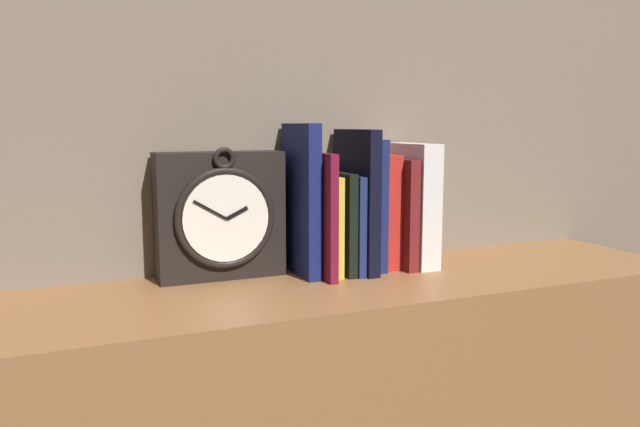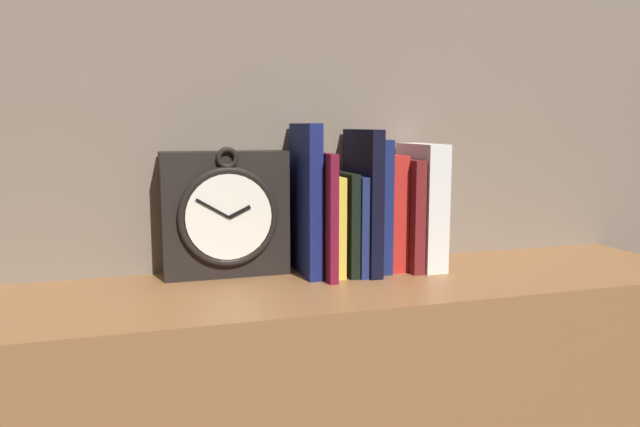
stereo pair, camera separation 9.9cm
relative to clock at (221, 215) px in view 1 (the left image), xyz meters
The scene contains 11 objects.
clock is the anchor object (origin of this frame).
book_slot0_navy 0.14m from the clock, 11.33° to the right, with size 0.02×0.13×0.26m.
book_slot1_maroon 0.16m from the clock, 14.74° to the right, with size 0.01×0.15×0.21m.
book_slot2_yellow 0.18m from the clock, ahead, with size 0.02×0.13×0.17m.
book_slot3_black 0.20m from the clock, ahead, with size 0.02×0.13×0.18m.
book_slot4_navy 0.22m from the clock, ahead, with size 0.01×0.14×0.17m.
book_slot5_black 0.24m from the clock, ahead, with size 0.02×0.15×0.25m.
book_slot6_navy 0.26m from the clock, ahead, with size 0.02×0.12×0.23m.
book_slot7_red 0.29m from the clock, ahead, with size 0.03×0.11×0.20m.
book_slot8_maroon 0.32m from the clock, ahead, with size 0.02×0.14×0.20m.
book_slot9_white 0.35m from the clock, ahead, with size 0.04×0.14×0.22m.
Camera 1 is at (-0.39, -0.90, 0.97)m, focal length 35.00 mm.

